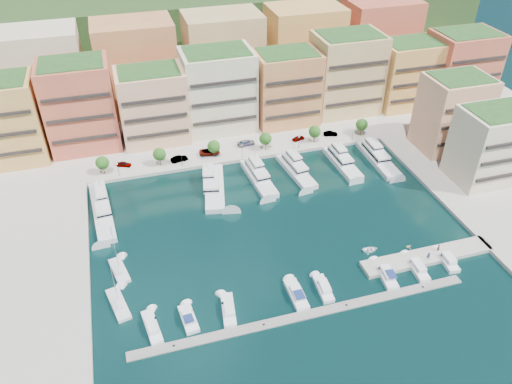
# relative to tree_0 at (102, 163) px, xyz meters

# --- Properties ---
(ground) EXTENTS (400.00, 400.00, 0.00)m
(ground) POSITION_rel_tree_0_xyz_m (40.00, -33.50, -4.74)
(ground) COLOR black
(ground) RESTS_ON ground
(north_quay) EXTENTS (220.00, 64.00, 2.00)m
(north_quay) POSITION_rel_tree_0_xyz_m (40.00, 28.50, -4.74)
(north_quay) COLOR #9E998E
(north_quay) RESTS_ON ground
(east_quay) EXTENTS (34.00, 76.00, 2.00)m
(east_quay) POSITION_rel_tree_0_xyz_m (102.00, -41.50, -4.74)
(east_quay) COLOR #9E998E
(east_quay) RESTS_ON ground
(west_quay) EXTENTS (34.00, 76.00, 2.00)m
(west_quay) POSITION_rel_tree_0_xyz_m (-22.00, -41.50, -4.74)
(west_quay) COLOR #9E998E
(west_quay) RESTS_ON ground
(hillside) EXTENTS (240.00, 40.00, 58.00)m
(hillside) POSITION_rel_tree_0_xyz_m (40.00, 76.50, -4.74)
(hillside) COLOR #1A3817
(hillside) RESTS_ON ground
(south_pontoon) EXTENTS (72.00, 2.20, 0.35)m
(south_pontoon) POSITION_rel_tree_0_xyz_m (37.00, -63.50, -4.74)
(south_pontoon) COLOR gray
(south_pontoon) RESTS_ON ground
(finger_pier) EXTENTS (32.00, 5.00, 2.00)m
(finger_pier) POSITION_rel_tree_0_xyz_m (70.00, -55.50, -4.74)
(finger_pier) COLOR #9E998E
(finger_pier) RESTS_ON ground
(apartment_0) EXTENTS (22.00, 16.50, 24.80)m
(apartment_0) POSITION_rel_tree_0_xyz_m (-26.00, 16.49, 8.57)
(apartment_0) COLOR tan
(apartment_0) RESTS_ON north_quay
(apartment_1) EXTENTS (20.00, 16.50, 26.80)m
(apartment_1) POSITION_rel_tree_0_xyz_m (-4.00, 18.49, 9.57)
(apartment_1) COLOR #BA4A3E
(apartment_1) RESTS_ON north_quay
(apartment_2) EXTENTS (20.00, 15.50, 22.80)m
(apartment_2) POSITION_rel_tree_0_xyz_m (17.00, 16.49, 7.57)
(apartment_2) COLOR #E6AB80
(apartment_2) RESTS_ON north_quay
(apartment_3) EXTENTS (22.00, 16.50, 25.80)m
(apartment_3) POSITION_rel_tree_0_xyz_m (38.00, 18.49, 9.07)
(apartment_3) COLOR beige
(apartment_3) RESTS_ON north_quay
(apartment_4) EXTENTS (20.00, 15.50, 23.80)m
(apartment_4) POSITION_rel_tree_0_xyz_m (60.00, 16.49, 8.07)
(apartment_4) COLOR tan
(apartment_4) RESTS_ON north_quay
(apartment_5) EXTENTS (22.00, 16.50, 26.80)m
(apartment_5) POSITION_rel_tree_0_xyz_m (82.00, 18.49, 9.57)
(apartment_5) COLOR #D1BB6E
(apartment_5) RESTS_ON north_quay
(apartment_6) EXTENTS (20.00, 15.50, 22.80)m
(apartment_6) POSITION_rel_tree_0_xyz_m (104.00, 16.49, 7.57)
(apartment_6) COLOR tan
(apartment_6) RESTS_ON north_quay
(apartment_7) EXTENTS (22.00, 16.50, 24.80)m
(apartment_7) POSITION_rel_tree_0_xyz_m (124.00, 14.49, 8.57)
(apartment_7) COLOR #BA4A3E
(apartment_7) RESTS_ON north_quay
(apartment_east_a) EXTENTS (18.00, 14.50, 22.80)m
(apartment_east_a) POSITION_rel_tree_0_xyz_m (102.00, -13.51, 7.57)
(apartment_east_a) COLOR #E6AB80
(apartment_east_a) RESTS_ON east_quay
(apartment_east_b) EXTENTS (18.00, 14.50, 20.80)m
(apartment_east_b) POSITION_rel_tree_0_xyz_m (102.00, -31.51, 6.57)
(apartment_east_b) COLOR beige
(apartment_east_b) RESTS_ON east_quay
(backblock_0) EXTENTS (26.00, 18.00, 30.00)m
(backblock_0) POSITION_rel_tree_0_xyz_m (-15.00, 40.50, 11.26)
(backblock_0) COLOR beige
(backblock_0) RESTS_ON north_quay
(backblock_1) EXTENTS (26.00, 18.00, 30.00)m
(backblock_1) POSITION_rel_tree_0_xyz_m (15.00, 40.50, 11.26)
(backblock_1) COLOR tan
(backblock_1) RESTS_ON north_quay
(backblock_2) EXTENTS (26.00, 18.00, 30.00)m
(backblock_2) POSITION_rel_tree_0_xyz_m (45.00, 40.50, 11.26)
(backblock_2) COLOR #D1BB6E
(backblock_2) RESTS_ON north_quay
(backblock_3) EXTENTS (26.00, 18.00, 30.00)m
(backblock_3) POSITION_rel_tree_0_xyz_m (75.00, 40.50, 11.26)
(backblock_3) COLOR tan
(backblock_3) RESTS_ON north_quay
(backblock_4) EXTENTS (26.00, 18.00, 30.00)m
(backblock_4) POSITION_rel_tree_0_xyz_m (105.00, 40.50, 11.26)
(backblock_4) COLOR #BA4A3E
(backblock_4) RESTS_ON north_quay
(tree_0) EXTENTS (3.80, 3.80, 5.65)m
(tree_0) POSITION_rel_tree_0_xyz_m (0.00, 0.00, 0.00)
(tree_0) COLOR #473323
(tree_0) RESTS_ON north_quay
(tree_1) EXTENTS (3.80, 3.80, 5.65)m
(tree_1) POSITION_rel_tree_0_xyz_m (16.00, 0.00, 0.00)
(tree_1) COLOR #473323
(tree_1) RESTS_ON north_quay
(tree_2) EXTENTS (3.80, 3.80, 5.65)m
(tree_2) POSITION_rel_tree_0_xyz_m (32.00, 0.00, 0.00)
(tree_2) COLOR #473323
(tree_2) RESTS_ON north_quay
(tree_3) EXTENTS (3.80, 3.80, 5.65)m
(tree_3) POSITION_rel_tree_0_xyz_m (48.00, 0.00, 0.00)
(tree_3) COLOR #473323
(tree_3) RESTS_ON north_quay
(tree_4) EXTENTS (3.80, 3.80, 5.65)m
(tree_4) POSITION_rel_tree_0_xyz_m (64.00, 0.00, 0.00)
(tree_4) COLOR #473323
(tree_4) RESTS_ON north_quay
(tree_5) EXTENTS (3.80, 3.80, 5.65)m
(tree_5) POSITION_rel_tree_0_xyz_m (80.00, 0.00, 0.00)
(tree_5) COLOR #473323
(tree_5) RESTS_ON north_quay
(lamppost_0) EXTENTS (0.30, 0.30, 4.20)m
(lamppost_0) POSITION_rel_tree_0_xyz_m (4.00, -2.30, -0.92)
(lamppost_0) COLOR black
(lamppost_0) RESTS_ON north_quay
(lamppost_1) EXTENTS (0.30, 0.30, 4.20)m
(lamppost_1) POSITION_rel_tree_0_xyz_m (22.00, -2.30, -0.92)
(lamppost_1) COLOR black
(lamppost_1) RESTS_ON north_quay
(lamppost_2) EXTENTS (0.30, 0.30, 4.20)m
(lamppost_2) POSITION_rel_tree_0_xyz_m (40.00, -2.30, -0.92)
(lamppost_2) COLOR black
(lamppost_2) RESTS_ON north_quay
(lamppost_3) EXTENTS (0.30, 0.30, 4.20)m
(lamppost_3) POSITION_rel_tree_0_xyz_m (58.00, -2.30, -0.92)
(lamppost_3) COLOR black
(lamppost_3) RESTS_ON north_quay
(lamppost_4) EXTENTS (0.30, 0.30, 4.20)m
(lamppost_4) POSITION_rel_tree_0_xyz_m (76.00, -2.30, -0.92)
(lamppost_4) COLOR black
(lamppost_4) RESTS_ON north_quay
(yacht_0) EXTENTS (6.16, 25.74, 7.30)m
(yacht_0) POSITION_rel_tree_0_xyz_m (-1.42, -16.18, -3.53)
(yacht_0) COLOR silver
(yacht_0) RESTS_ON ground
(yacht_2) EXTENTS (9.18, 21.97, 7.30)m
(yacht_2) POSITION_rel_tree_0_xyz_m (28.66, -14.30, -3.53)
(yacht_2) COLOR silver
(yacht_2) RESTS_ON ground
(yacht_3) EXTENTS (6.05, 19.65, 7.30)m
(yacht_3) POSITION_rel_tree_0_xyz_m (41.65, -13.37, -3.53)
(yacht_3) COLOR silver
(yacht_3) RESTS_ON ground
(yacht_4) EXTENTS (6.60, 19.16, 7.30)m
(yacht_4) POSITION_rel_tree_0_xyz_m (53.02, -13.14, -3.65)
(yacht_4) COLOR silver
(yacht_4) RESTS_ON ground
(yacht_5) EXTENTS (5.25, 18.25, 7.30)m
(yacht_5) POSITION_rel_tree_0_xyz_m (67.64, -12.79, -3.53)
(yacht_5) COLOR silver
(yacht_5) RESTS_ON ground
(yacht_6) EXTENTS (5.24, 20.52, 7.30)m
(yacht_6) POSITION_rel_tree_0_xyz_m (78.77, -13.86, -3.53)
(yacht_6) COLOR silver
(yacht_6) RESTS_ON ground
(cruiser_0) EXTENTS (3.59, 9.02, 2.55)m
(cruiser_0) POSITION_rel_tree_0_xyz_m (6.53, -58.10, -4.20)
(cruiser_0) COLOR white
(cruiser_0) RESTS_ON ground
(cruiser_1) EXTENTS (3.38, 7.53, 2.66)m
(cruiser_1) POSITION_rel_tree_0_xyz_m (13.84, -58.10, -4.17)
(cruiser_1) COLOR white
(cruiser_1) RESTS_ON ground
(cruiser_2) EXTENTS (3.71, 8.96, 2.55)m
(cruiser_2) POSITION_rel_tree_0_xyz_m (22.11, -58.10, -4.20)
(cruiser_2) COLOR white
(cruiser_2) RESTS_ON ground
(cruiser_4) EXTENTS (2.89, 8.73, 2.66)m
(cruiser_4) POSITION_rel_tree_0_xyz_m (36.94, -58.12, -4.17)
(cruiser_4) COLOR white
(cruiser_4) RESTS_ON ground
(cruiser_5) EXTENTS (2.97, 7.96, 2.55)m
(cruiser_5) POSITION_rel_tree_0_xyz_m (43.12, -58.09, -4.20)
(cruiser_5) COLOR white
(cruiser_5) RESTS_ON ground
(cruiser_7) EXTENTS (3.73, 9.23, 2.66)m
(cruiser_7) POSITION_rel_tree_0_xyz_m (57.98, -58.12, -4.17)
(cruiser_7) COLOR white
(cruiser_7) RESTS_ON ground
(cruiser_8) EXTENTS (3.26, 8.87, 2.55)m
(cruiser_8) POSITION_rel_tree_0_xyz_m (65.71, -58.10, -4.20)
(cruiser_8) COLOR white
(cruiser_8) RESTS_ON ground
(cruiser_9) EXTENTS (3.33, 7.66, 2.55)m
(cruiser_9) POSITION_rel_tree_0_xyz_m (73.62, -58.08, -4.20)
(cruiser_9) COLOR white
(cruiser_9) RESTS_ON ground
(sailboat_0) EXTENTS (4.91, 10.00, 13.20)m
(sailboat_0) POSITION_rel_tree_0_xyz_m (0.50, -50.07, -4.43)
(sailboat_0) COLOR silver
(sailboat_0) RESTS_ON ground
(sailboat_1) EXTENTS (4.61, 8.88, 13.20)m
(sailboat_1) POSITION_rel_tree_0_xyz_m (1.36, -40.15, -4.43)
(sailboat_1) COLOR silver
(sailboat_1) RESTS_ON ground
(tender_0) EXTENTS (3.84, 2.82, 0.77)m
(tender_0) POSITION_rel_tree_0_xyz_m (58.54, -49.57, -4.36)
(tender_0) COLOR white
(tender_0) RESTS_ON ground
(tender_1) EXTENTS (1.60, 1.42, 0.79)m
(tender_1) POSITION_rel_tree_0_xyz_m (67.78, -51.07, -4.35)
(tender_1) COLOR beige
(tender_1) RESTS_ON ground
(car_0) EXTENTS (4.55, 3.16, 1.44)m
(car_0) POSITION_rel_tree_0_xyz_m (5.69, 2.51, -3.02)
(car_0) COLOR gray
(car_0) RESTS_ON north_quay
(car_1) EXTENTS (5.33, 2.64, 1.68)m
(car_1) POSITION_rel_tree_0_xyz_m (21.59, 0.67, -2.90)
(car_1) COLOR gray
(car_1) RESTS_ON north_quay
(car_2) EXTENTS (6.59, 3.83, 1.72)m
(car_2) POSITION_rel_tree_0_xyz_m (30.96, 2.00, -2.88)
(car_2) COLOR gray
(car_2) RESTS_ON north_quay
(car_3) EXTENTS (5.93, 3.16, 1.64)m
(car_3) POSITION_rel_tree_0_xyz_m (43.05, 4.21, -2.92)
(car_3) COLOR gray
(car_3) RESTS_ON north_quay
(car_4) EXTENTS (4.45, 2.80, 1.41)m
(car_4) POSITION_rel_tree_0_xyz_m (59.73, 2.56, -3.04)
(car_4) COLOR gray
(car_4) RESTS_ON north_quay
(car_5) EXTENTS (4.70, 2.66, 1.46)m
(car_5) POSITION_rel_tree_0_xyz_m (70.58, 2.30, -3.01)
(car_5) COLOR gray
(car_5) RESTS_ON north_quay
(person_0) EXTENTS (0.77, 0.77, 1.80)m
(person_0) POSITION_rel_tree_0_xyz_m (69.40, -56.54, -2.84)
(person_0) COLOR #25284A
(person_0) RESTS_ON finger_pier
(person_1) EXTENTS (0.88, 0.71, 1.73)m
(person_1) POSITION_rel_tree_0_xyz_m (73.05, -54.77, -2.88)
(person_1) COLOR #4B302D
(person_1) RESTS_ON finger_pier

